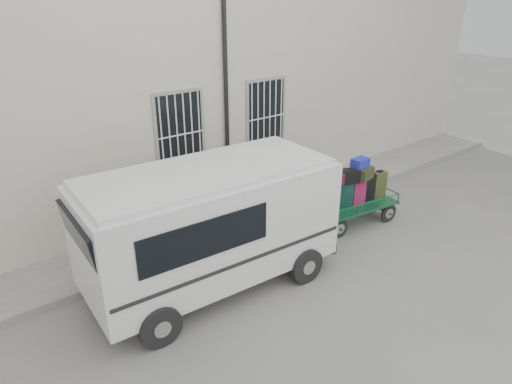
{
  "coord_description": "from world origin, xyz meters",
  "views": [
    {
      "loc": [
        -5.6,
        -6.59,
        5.52
      ],
      "look_at": [
        0.39,
        1.0,
        1.29
      ],
      "focal_mm": 32.0,
      "sensor_mm": 36.0,
      "label": 1
    }
  ],
  "objects": [
    {
      "name": "ground",
      "position": [
        0.0,
        0.0,
        0.0
      ],
      "size": [
        80.0,
        80.0,
        0.0
      ],
      "primitive_type": "plane",
      "color": "slate",
      "rests_on": "ground"
    },
    {
      "name": "luggage_cart",
      "position": [
        2.9,
        0.16,
        0.89
      ],
      "size": [
        2.58,
        1.25,
        1.76
      ],
      "rotation": [
        0.0,
        0.0,
        -0.13
      ],
      "color": "black",
      "rests_on": "ground"
    },
    {
      "name": "van",
      "position": [
        -1.42,
        0.16,
        1.45
      ],
      "size": [
        5.13,
        2.5,
        2.53
      ],
      "rotation": [
        0.0,
        0.0,
        -0.05
      ],
      "color": "silver",
      "rests_on": "ground"
    },
    {
      "name": "sidewalk",
      "position": [
        0.0,
        2.2,
        0.07
      ],
      "size": [
        24.0,
        1.7,
        0.15
      ],
      "primitive_type": "cube",
      "color": "slate",
      "rests_on": "ground"
    },
    {
      "name": "building",
      "position": [
        0.0,
        5.5,
        3.0
      ],
      "size": [
        24.0,
        5.15,
        6.0
      ],
      "color": "beige",
      "rests_on": "ground"
    }
  ]
}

